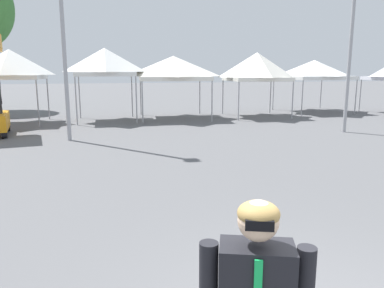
% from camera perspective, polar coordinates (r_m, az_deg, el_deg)
% --- Properties ---
extents(canopy_tent_right_of_center, '(2.87, 2.87, 3.39)m').
position_cam_1_polar(canopy_tent_right_of_center, '(19.44, -25.76, 10.77)').
color(canopy_tent_right_of_center, '#9E9EA3').
rests_on(canopy_tent_right_of_center, ground).
extents(canopy_tent_left_of_center, '(2.82, 2.82, 3.50)m').
position_cam_1_polar(canopy_tent_left_of_center, '(19.06, -13.00, 11.94)').
color(canopy_tent_left_of_center, '#9E9EA3').
rests_on(canopy_tent_left_of_center, ground).
extents(canopy_tent_behind_center, '(3.71, 3.71, 3.16)m').
position_cam_1_polar(canopy_tent_behind_center, '(19.55, -2.79, 11.35)').
color(canopy_tent_behind_center, '#9E9EA3').
rests_on(canopy_tent_behind_center, ground).
extents(canopy_tent_center, '(3.09, 3.09, 3.36)m').
position_cam_1_polar(canopy_tent_center, '(20.55, 9.75, 11.40)').
color(canopy_tent_center, '#9E9EA3').
rests_on(canopy_tent_center, ground).
extents(canopy_tent_far_left, '(3.67, 3.67, 3.03)m').
position_cam_1_polar(canopy_tent_far_left, '(23.65, 17.91, 10.61)').
color(canopy_tent_far_left, '#9E9EA3').
rests_on(canopy_tent_far_left, ground).
extents(light_pole_opposite_side, '(0.36, 0.36, 8.31)m').
position_cam_1_polar(light_pole_opposite_side, '(16.45, 23.15, 18.13)').
color(light_pole_opposite_side, '#9E9EA3').
rests_on(light_pole_opposite_side, ground).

